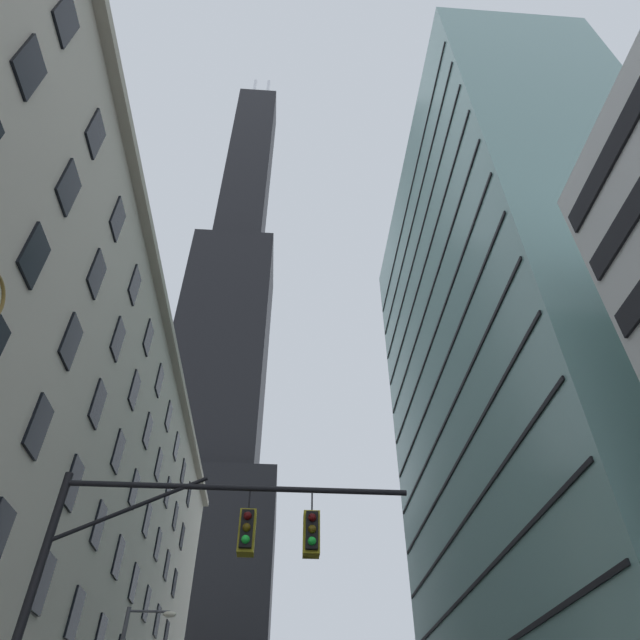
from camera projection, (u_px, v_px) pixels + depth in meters
station_building at (23, 523)px, 34.57m from camera, size 13.79×60.37×29.48m
dark_skyscraper at (214, 409)px, 123.33m from camera, size 29.81×29.81×223.95m
glass_office_midrise at (519, 372)px, 47.50m from camera, size 14.65×36.42×58.78m
traffic_signal_mast at (188, 567)px, 12.71m from camera, size 8.72×0.63×7.63m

